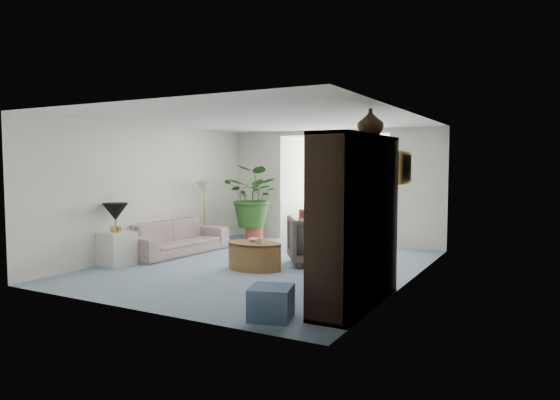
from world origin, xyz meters
The scene contains 26 objects.
floor centered at (0.00, 0.00, 0.00)m, with size 6.00×6.00×0.00m, color #859CAF.
sunroom_floor centered at (0.00, 4.10, 0.00)m, with size 2.60×2.60×0.00m, color #859CAF.
back_pier_left centered at (-1.90, 3.00, 1.25)m, with size 1.20×0.12×2.50m, color white.
back_pier_right centered at (1.90, 3.00, 1.25)m, with size 1.20×0.12×2.50m, color white.
back_header centered at (0.00, 3.00, 2.45)m, with size 2.60×0.12×0.10m, color white.
window_pane centered at (0.00, 5.18, 1.40)m, with size 2.20×0.02×1.50m, color white.
window_blinds centered at (0.00, 5.15, 1.40)m, with size 2.20×0.02×1.50m, color white.
framed_picture centered at (2.46, -0.10, 1.70)m, with size 0.04×0.50×0.40m, color #B0A28D.
sofa centered at (-2.07, 0.19, 0.32)m, with size 2.18×0.85×0.64m, color #BEB0A1.
end_table centered at (-2.27, -1.16, 0.29)m, with size 0.53×0.53×0.58m, color silver.
table_lamp centered at (-2.27, -1.16, 0.93)m, with size 0.44×0.44×0.30m, color black.
floor_lamp centered at (-2.18, 1.22, 1.25)m, with size 0.36×0.36×0.28m, color beige.
coffee_table centered at (0.01, -0.31, 0.23)m, with size 0.95×0.95×0.45m, color olive.
coffee_bowl centered at (-0.04, -0.21, 0.48)m, with size 0.21×0.21×0.05m, color silver.
coffee_cup centered at (0.16, -0.41, 0.50)m, with size 0.10×0.10×0.09m, color beige.
wingback_chair centered at (0.73, 0.57, 0.43)m, with size 0.91×0.94×0.85m, color #5C5348.
side_table_dark centered at (1.43, 0.87, 0.30)m, with size 0.51×0.40×0.61m, color black.
entertainment_cabinet centered at (2.23, -1.53, 1.06)m, with size 0.51×1.90×2.11m, color black.
cabinet_urn centered at (2.23, -1.03, 2.29)m, with size 0.34×0.34×0.36m, color #321F10.
ottoman centered at (1.59, -2.52, 0.19)m, with size 0.46×0.46×0.37m, color slate.
plant_pot centered at (-1.58, 2.28, 0.16)m, with size 0.40×0.40×0.32m, color #B14433.
house_plant centered at (-1.58, 2.28, 1.02)m, with size 1.26×1.09×1.40m, color #2D5E20.
sunroom_chair_blue centered at (0.65, 4.10, 0.35)m, with size 0.74×0.76×0.69m, color slate.
sunroom_chair_maroon centered at (-0.85, 4.10, 0.33)m, with size 0.70×0.72×0.65m, color #54221D.
sunroom_table centered at (-0.10, 4.85, 0.27)m, with size 0.44×0.34×0.54m, color olive.
shelf_clutter centered at (2.18, -1.58, 1.09)m, with size 0.30×1.14×1.06m.
Camera 1 is at (4.37, -7.40, 1.76)m, focal length 32.41 mm.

